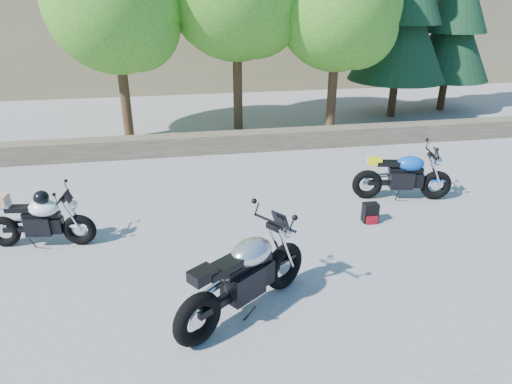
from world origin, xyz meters
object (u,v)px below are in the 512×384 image
Objects in this scene: silver_bike at (245,276)px; backpack at (370,213)px; white_bike at (39,219)px; blue_bike at (403,176)px.

silver_bike is 5.30× the size of backpack.
white_bike is 5.85m from backpack.
backpack is (-1.06, -0.88, -0.32)m from blue_bike.
blue_bike reaches higher than backpack.
silver_bike is 4.86m from blue_bike.
white_bike is 4.88× the size of backpack.
white_bike is 6.94m from blue_bike.
backpack is (2.71, 2.19, -0.39)m from silver_bike.
backpack is at bearing -128.38° from blue_bike.
blue_bike is 5.42× the size of backpack.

